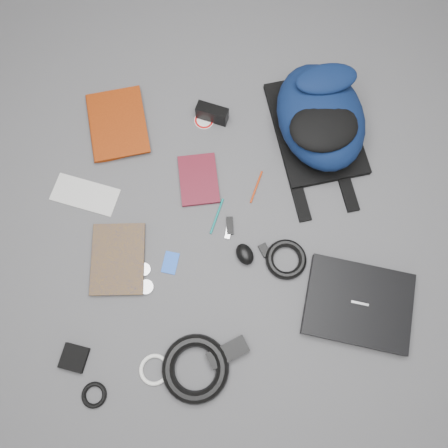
{
  "coord_description": "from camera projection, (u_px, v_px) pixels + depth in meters",
  "views": [
    {
      "loc": [
        -0.03,
        -0.4,
        1.43
      ],
      "look_at": [
        0.0,
        0.0,
        0.02
      ],
      "focal_mm": 35.0,
      "sensor_mm": 36.0,
      "label": 1
    }
  ],
  "objects": [
    {
      "name": "envelope",
      "position": [
        85.0,
        195.0,
        1.51
      ],
      "size": [
        0.25,
        0.17,
        0.0
      ],
      "primitive_type": "cube",
      "rotation": [
        0.0,
        0.0,
        -0.35
      ],
      "color": "silver",
      "rests_on": "ground"
    },
    {
      "name": "mouse",
      "position": [
        245.0,
        254.0,
        1.44
      ],
      "size": [
        0.08,
        0.09,
        0.04
      ],
      "primitive_type": "ellipsoid",
      "rotation": [
        0.0,
        0.0,
        0.38
      ],
      "color": "black",
      "rests_on": "ground"
    },
    {
      "name": "backpack",
      "position": [
        320.0,
        117.0,
        1.49
      ],
      "size": [
        0.37,
        0.49,
        0.19
      ],
      "primitive_type": null,
      "rotation": [
        0.0,
        0.0,
        0.14
      ],
      "color": "black",
      "rests_on": "ground"
    },
    {
      "name": "white_cable_coil",
      "position": [
        154.0,
        370.0,
        1.35
      ],
      "size": [
        0.11,
        0.11,
        0.01
      ],
      "primitive_type": "torus",
      "rotation": [
        0.0,
        0.0,
        0.24
      ],
      "color": "white",
      "rests_on": "ground"
    },
    {
      "name": "dvd_case",
      "position": [
        199.0,
        180.0,
        1.52
      ],
      "size": [
        0.14,
        0.19,
        0.01
      ],
      "primitive_type": "cube",
      "rotation": [
        0.0,
        0.0,
        0.05
      ],
      "color": "#4A0E18",
      "rests_on": "ground"
    },
    {
      "name": "power_brick",
      "position": [
        228.0,
        352.0,
        1.35
      ],
      "size": [
        0.14,
        0.1,
        0.03
      ],
      "primitive_type": "cube",
      "rotation": [
        0.0,
        0.0,
        0.4
      ],
      "color": "black",
      "rests_on": "ground"
    },
    {
      "name": "ground",
      "position": [
        224.0,
        226.0,
        1.48
      ],
      "size": [
        4.0,
        4.0,
        0.0
      ],
      "primitive_type": "plane",
      "color": "#4F4F51",
      "rests_on": "ground"
    },
    {
      "name": "compact_camera",
      "position": [
        212.0,
        113.0,
        1.56
      ],
      "size": [
        0.12,
        0.08,
        0.06
      ],
      "primitive_type": "cube",
      "rotation": [
        0.0,
        0.0,
        -0.39
      ],
      "color": "black",
      "rests_on": "ground"
    },
    {
      "name": "earbud_coil",
      "position": [
        94.0,
        395.0,
        1.33
      ],
      "size": [
        0.1,
        0.1,
        0.01
      ],
      "primitive_type": "torus",
      "rotation": [
        0.0,
        0.0,
        0.42
      ],
      "color": "black",
      "rests_on": "ground"
    },
    {
      "name": "usb_silver",
      "position": [
        228.0,
        233.0,
        1.47
      ],
      "size": [
        0.03,
        0.05,
        0.01
      ],
      "primitive_type": "cube",
      "rotation": [
        0.0,
        0.0,
        -0.25
      ],
      "color": "silver",
      "rests_on": "ground"
    },
    {
      "name": "power_cord_coil",
      "position": [
        195.0,
        369.0,
        1.34
      ],
      "size": [
        0.21,
        0.21,
        0.04
      ],
      "primitive_type": "torus",
      "rotation": [
        0.0,
        0.0,
        0.03
      ],
      "color": "black",
      "rests_on": "ground"
    },
    {
      "name": "comic_book",
      "position": [
        92.0,
        260.0,
        1.44
      ],
      "size": [
        0.19,
        0.25,
        0.02
      ],
      "primitive_type": "imported",
      "rotation": [
        0.0,
        0.0,
        -0.05
      ],
      "color": "#9D6C0B",
      "rests_on": "ground"
    },
    {
      "name": "usb_black",
      "position": [
        230.0,
        226.0,
        1.48
      ],
      "size": [
        0.02,
        0.06,
        0.01
      ],
      "primitive_type": "cube",
      "rotation": [
        0.0,
        0.0,
        -0.02
      ],
      "color": "black",
      "rests_on": "ground"
    },
    {
      "name": "laptop",
      "position": [
        358.0,
        304.0,
        1.39
      ],
      "size": [
        0.39,
        0.34,
        0.03
      ],
      "primitive_type": "cube",
      "rotation": [
        0.0,
        0.0,
        -0.28
      ],
      "color": "black",
      "rests_on": "ground"
    },
    {
      "name": "cable_coil",
      "position": [
        286.0,
        259.0,
        1.44
      ],
      "size": [
        0.14,
        0.14,
        0.03
      ],
      "primitive_type": "torus",
      "rotation": [
        0.0,
        0.0,
        -0.01
      ],
      "color": "black",
      "rests_on": "ground"
    },
    {
      "name": "pouch",
      "position": [
        74.0,
        358.0,
        1.36
      ],
      "size": [
        0.1,
        0.1,
        0.02
      ],
      "primitive_type": "cube",
      "rotation": [
        0.0,
        0.0,
        -0.31
      ],
      "color": "black",
      "rests_on": "ground"
    },
    {
      "name": "sticker_disc",
      "position": [
        204.0,
        120.0,
        1.59
      ],
      "size": [
        0.09,
        0.09,
        0.0
      ],
      "primitive_type": "cylinder",
      "rotation": [
        0.0,
        0.0,
        0.39
      ],
      "color": "white",
      "rests_on": "ground"
    },
    {
      "name": "id_badge",
      "position": [
        170.0,
        263.0,
        1.45
      ],
      "size": [
        0.07,
        0.08,
        0.0
      ],
      "primitive_type": "cube",
      "rotation": [
        0.0,
        0.0,
        -0.27
      ],
      "color": "blue",
      "rests_on": "ground"
    },
    {
      "name": "headphone_right",
      "position": [
        144.0,
        270.0,
        1.44
      ],
      "size": [
        0.05,
        0.05,
        0.01
      ],
      "primitive_type": "cylinder",
      "rotation": [
        0.0,
        0.0,
        0.12
      ],
      "color": "silver",
      "rests_on": "ground"
    },
    {
      "name": "key_fob",
      "position": [
        265.0,
        250.0,
        1.45
      ],
      "size": [
        0.04,
        0.05,
        0.01
      ],
      "primitive_type": "cube",
      "rotation": [
        0.0,
        0.0,
        0.39
      ],
      "color": "black",
      "rests_on": "ground"
    },
    {
      "name": "pen_teal",
      "position": [
        217.0,
        216.0,
        1.49
      ],
      "size": [
        0.06,
        0.12,
        0.01
      ],
      "primitive_type": "cylinder",
      "rotation": [
        1.57,
        0.0,
        -0.39
      ],
      "color": "#0C6F6A",
      "rests_on": "ground"
    },
    {
      "name": "textbook_red",
      "position": [
        90.0,
        129.0,
        1.57
      ],
      "size": [
        0.24,
        0.3,
        0.03
      ],
      "primitive_type": "imported",
      "rotation": [
        0.0,
        0.0,
        0.14
      ],
      "color": "maroon",
      "rests_on": "ground"
    },
    {
      "name": "headphone_left",
      "position": [
        146.0,
        287.0,
        1.42
      ],
      "size": [
        0.05,
        0.05,
        0.01
      ],
      "primitive_type": "cylinder",
      "rotation": [
        0.0,
        0.0,
        0.08
      ],
      "color": "#B2B2B4",
      "rests_on": "ground"
    },
    {
      "name": "pen_red",
      "position": [
        256.0,
        187.0,
        1.52
      ],
      "size": [
        0.06,
        0.12,
        0.01
      ],
      "primitive_type": "cylinder",
      "rotation": [
        1.57,
        0.0,
        -0.41
      ],
      "color": "#B5340D",
      "rests_on": "ground"
    }
  ]
}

